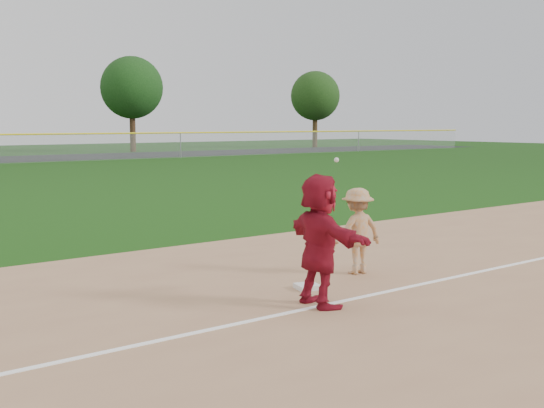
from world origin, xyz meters
TOP-DOWN VIEW (x-y plane):
  - ground at (0.00, 0.00)m, footprint 160.00×160.00m
  - foul_line at (0.00, -0.80)m, footprint 60.00×0.10m
  - first_base at (-0.29, 0.14)m, footprint 0.44×0.44m
  - base_runner at (-0.81, -0.75)m, footprint 0.82×1.92m
  - first_base_play at (1.21, 0.51)m, footprint 1.30×0.72m
  - tree_3 at (22.00, 52.80)m, footprint 6.00×6.00m
  - tree_4 at (44.00, 51.20)m, footprint 5.60×5.60m

SIDE VIEW (x-z plane):
  - ground at x=0.00m, z-range 0.00..0.00m
  - foul_line at x=0.00m, z-range 0.02..0.03m
  - first_base at x=-0.29m, z-range 0.02..0.10m
  - first_base_play at x=1.21m, z-range -0.27..1.89m
  - base_runner at x=-0.81m, z-range 0.02..2.03m
  - tree_4 at x=44.00m, z-range 1.51..10.18m
  - tree_3 at x=22.00m, z-range 1.57..10.76m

